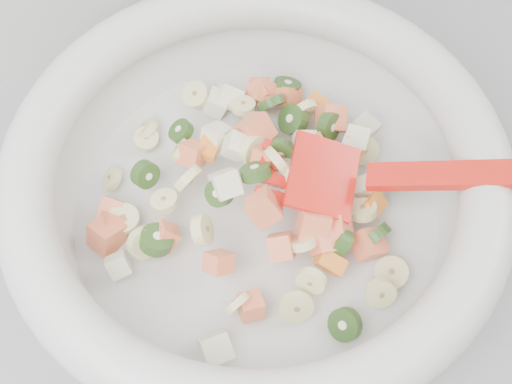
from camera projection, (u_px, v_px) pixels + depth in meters
name	position (u px, v px, depth m)	size (l,w,h in m)	color
mixing_bowl	(257.00, 184.00, 0.52)	(0.46, 0.40, 0.14)	silver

